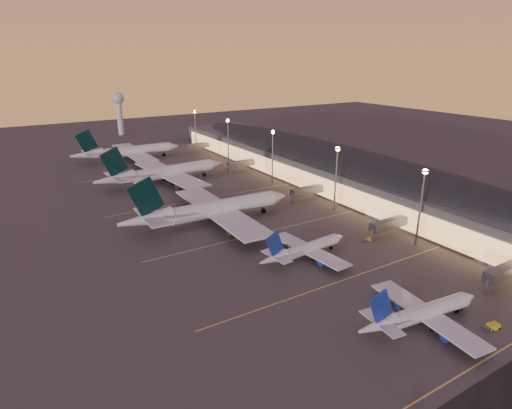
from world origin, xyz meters
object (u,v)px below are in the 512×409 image
object	(u,v)px
airliner_narrow_north	(304,250)
airliner_wide_mid	(163,173)
baggage_tug_b	(459,304)
baggage_tug_a	(491,327)
airliner_narrow_south	(420,314)
radar_tower	(119,106)
baggage_tug_c	(368,240)
airliner_wide_near	(210,210)
airliner_wide_far	(128,152)

from	to	relation	value
airliner_narrow_north	airliner_wide_mid	world-z (taller)	airliner_wide_mid
airliner_narrow_north	baggage_tug_b	size ratio (longest dim) A/B	8.10
airliner_narrow_north	baggage_tug_a	world-z (taller)	airliner_narrow_north
airliner_narrow_south	baggage_tug_a	world-z (taller)	airliner_narrow_south
radar_tower	baggage_tug_c	distance (m)	250.77
airliner_narrow_north	baggage_tug_a	bearing A→B (deg)	-79.07
airliner_narrow_north	airliner_wide_near	distance (m)	42.78
airliner_narrow_north	baggage_tug_c	bearing A→B (deg)	-6.37
airliner_wide_mid	baggage_tug_b	size ratio (longest dim) A/B	15.83
airliner_wide_far	airliner_wide_mid	bearing A→B (deg)	-89.52
airliner_narrow_south	airliner_narrow_north	xyz separation A→B (m)	(-1.37, 41.32, -0.12)
airliner_wide_far	radar_tower	xyz separation A→B (m)	(20.26, 90.18, 16.61)
baggage_tug_b	radar_tower	bearing A→B (deg)	54.23
airliner_narrow_south	baggage_tug_a	size ratio (longest dim) A/B	8.01
airliner_wide_far	baggage_tug_a	size ratio (longest dim) A/B	14.55
airliner_wide_mid	baggage_tug_a	xyz separation A→B (m)	(22.67, -151.35, -4.86)
airliner_wide_far	baggage_tug_c	distance (m)	163.15
airliner_wide_mid	radar_tower	xyz separation A→B (m)	(19.70, 148.21, 16.45)
airliner_narrow_south	airliner_wide_far	distance (m)	200.16
airliner_wide_near	airliner_wide_far	distance (m)	117.55
airliner_wide_far	airliner_wide_near	bearing A→B (deg)	-91.54
airliner_wide_near	airliner_wide_far	world-z (taller)	airliner_wide_near
airliner_narrow_south	baggage_tug_b	distance (m)	15.46
airliner_wide_far	radar_tower	bearing A→B (deg)	77.27
airliner_wide_near	baggage_tug_b	xyz separation A→B (m)	(28.41, -82.19, -4.93)
airliner_narrow_north	baggage_tug_c	distance (m)	26.59
airliner_wide_near	airliner_wide_mid	distance (m)	59.59
airliner_wide_mid	baggage_tug_c	distance (m)	107.09
airliner_narrow_south	baggage_tug_b	world-z (taller)	airliner_narrow_south
airliner_narrow_north	airliner_wide_far	world-z (taller)	airliner_wide_far
airliner_narrow_north	baggage_tug_c	size ratio (longest dim) A/B	10.42
baggage_tug_a	baggage_tug_c	world-z (taller)	baggage_tug_a
airliner_wide_near	radar_tower	bearing A→B (deg)	84.79
airliner_narrow_south	airliner_wide_far	xyz separation A→B (m)	(-10.17, 199.89, 2.03)
baggage_tug_a	baggage_tug_b	bearing A→B (deg)	87.89
airliner_narrow_north	airliner_wide_far	xyz separation A→B (m)	(-8.80, 158.56, 2.15)
airliner_narrow_north	radar_tower	bearing A→B (deg)	82.43
airliner_wide_far	radar_tower	distance (m)	93.91
airliner_wide_far	baggage_tug_c	bearing A→B (deg)	-77.59
airliner_narrow_south	airliner_wide_near	size ratio (longest dim) A/B	0.53
airliner_narrow_south	baggage_tug_b	size ratio (longest dim) A/B	8.41
airliner_wide_mid	airliner_wide_far	size ratio (longest dim) A/B	1.04
airliner_narrow_south	baggage_tug_b	xyz separation A→B (m)	(15.22, 0.18, -2.68)
baggage_tug_a	airliner_wide_mid	bearing A→B (deg)	109.00
airliner_narrow_south	baggage_tug_c	size ratio (longest dim) A/B	10.82
airliner_narrow_north	radar_tower	size ratio (longest dim) A/B	1.04
airliner_narrow_north	baggage_tug_a	distance (m)	52.89
radar_tower	airliner_wide_mid	bearing A→B (deg)	-97.57
baggage_tug_a	baggage_tug_b	distance (m)	9.92
airliner_wide_far	baggage_tug_c	size ratio (longest dim) A/B	19.65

